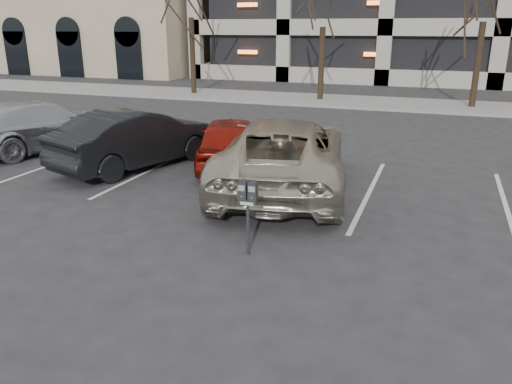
{
  "coord_description": "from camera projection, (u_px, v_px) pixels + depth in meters",
  "views": [
    {
      "loc": [
        2.71,
        -8.56,
        3.56
      ],
      "look_at": [
        -0.06,
        -1.09,
        0.9
      ],
      "focal_mm": 35.0,
      "sensor_mm": 36.0,
      "label": 1
    }
  ],
  "objects": [
    {
      "name": "ground",
      "position": [
        279.0,
        220.0,
        9.63
      ],
      "size": [
        140.0,
        140.0,
        0.0
      ],
      "primitive_type": "plane",
      "color": "#28282B",
      "rests_on": "ground"
    },
    {
      "name": "sidewalk",
      "position": [
        381.0,
        103.0,
        23.84
      ],
      "size": [
        80.0,
        4.0,
        0.12
      ],
      "primitive_type": "cube",
      "color": "gray",
      "rests_on": "ground"
    },
    {
      "name": "stall_lines",
      "position": [
        253.0,
        180.0,
        12.14
      ],
      "size": [
        16.9,
        5.2,
        0.0
      ],
      "color": "silver",
      "rests_on": "ground"
    },
    {
      "name": "parking_meter",
      "position": [
        248.0,
        199.0,
        7.89
      ],
      "size": [
        0.32,
        0.14,
        1.25
      ],
      "rotation": [
        0.0,
        0.0,
        0.03
      ],
      "color": "black",
      "rests_on": "ground"
    },
    {
      "name": "suv_silver",
      "position": [
        283.0,
        154.0,
        11.31
      ],
      "size": [
        3.86,
        6.27,
        1.63
      ],
      "rotation": [
        0.0,
        0.0,
        3.36
      ],
      "color": "#BEB7A2",
      "rests_on": "ground"
    },
    {
      "name": "car_red",
      "position": [
        230.0,
        141.0,
        13.13
      ],
      "size": [
        2.8,
        4.27,
        1.35
      ],
      "primitive_type": "imported",
      "rotation": [
        0.0,
        0.0,
        3.47
      ],
      "color": "maroon",
      "rests_on": "ground"
    },
    {
      "name": "car_dark",
      "position": [
        138.0,
        138.0,
        13.11
      ],
      "size": [
        3.01,
        4.9,
        1.53
      ],
      "primitive_type": "imported",
      "rotation": [
        0.0,
        0.0,
        2.82
      ],
      "color": "black",
      "rests_on": "ground"
    },
    {
      "name": "car_silver",
      "position": [
        41.0,
        125.0,
        14.96
      ],
      "size": [
        3.4,
        5.46,
        1.48
      ],
      "primitive_type": "imported",
      "rotation": [
        0.0,
        0.0,
        2.86
      ],
      "color": "#B7B8BF",
      "rests_on": "ground"
    }
  ]
}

